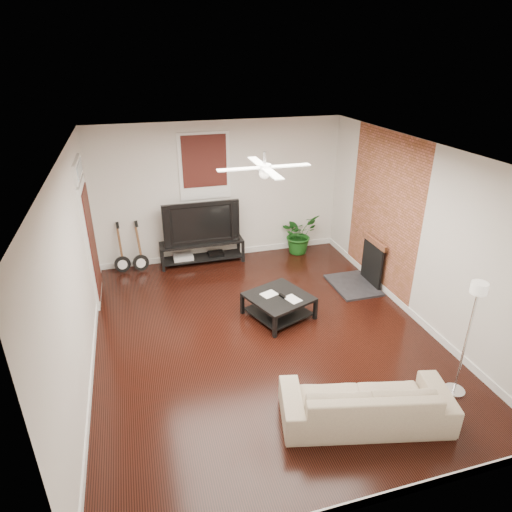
# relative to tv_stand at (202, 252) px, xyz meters

# --- Properties ---
(room) EXTENTS (5.01, 6.01, 2.81)m
(room) POSITION_rel_tv_stand_xyz_m (0.47, -2.78, 1.16)
(room) COLOR black
(room) RESTS_ON ground
(brick_accent) EXTENTS (0.02, 2.20, 2.80)m
(brick_accent) POSITION_rel_tv_stand_xyz_m (2.95, -1.78, 1.16)
(brick_accent) COLOR brown
(brick_accent) RESTS_ON floor
(fireplace) EXTENTS (0.80, 1.10, 0.92)m
(fireplace) POSITION_rel_tv_stand_xyz_m (2.67, -1.78, 0.22)
(fireplace) COLOR black
(fireplace) RESTS_ON floor
(window_back) EXTENTS (1.00, 0.06, 1.30)m
(window_back) POSITION_rel_tv_stand_xyz_m (0.17, 0.19, 1.71)
(window_back) COLOR #3E1111
(window_back) RESTS_ON wall_back
(door_left) EXTENTS (0.08, 1.00, 2.50)m
(door_left) POSITION_rel_tv_stand_xyz_m (-1.99, -0.88, 1.01)
(door_left) COLOR white
(door_left) RESTS_ON wall_left
(tv_stand) EXTENTS (1.68, 0.45, 0.47)m
(tv_stand) POSITION_rel_tv_stand_xyz_m (0.00, 0.00, 0.00)
(tv_stand) COLOR black
(tv_stand) RESTS_ON floor
(tv) EXTENTS (1.51, 0.20, 0.87)m
(tv) POSITION_rel_tv_stand_xyz_m (0.00, 0.02, 0.67)
(tv) COLOR black
(tv) RESTS_ON tv_stand
(coffee_table) EXTENTS (1.17, 1.17, 0.38)m
(coffee_table) POSITION_rel_tv_stand_xyz_m (0.85, -2.36, -0.05)
(coffee_table) COLOR black
(coffee_table) RESTS_ON floor
(sofa) EXTENTS (2.08, 1.18, 0.57)m
(sofa) POSITION_rel_tv_stand_xyz_m (1.11, -4.77, 0.05)
(sofa) COLOR tan
(sofa) RESTS_ON floor
(floor_lamp) EXTENTS (0.32, 0.32, 1.60)m
(floor_lamp) POSITION_rel_tv_stand_xyz_m (2.46, -4.67, 0.56)
(floor_lamp) COLOR silver
(floor_lamp) RESTS_ON floor
(potted_plant) EXTENTS (0.97, 0.93, 0.85)m
(potted_plant) POSITION_rel_tv_stand_xyz_m (2.09, -0.06, 0.19)
(potted_plant) COLOR #185217
(potted_plant) RESTS_ON floor
(guitar_left) EXTENTS (0.34, 0.27, 1.01)m
(guitar_left) POSITION_rel_tv_stand_xyz_m (-1.58, -0.03, 0.27)
(guitar_left) COLOR black
(guitar_left) RESTS_ON floor
(guitar_right) EXTENTS (0.36, 0.29, 1.01)m
(guitar_right) POSITION_rel_tv_stand_xyz_m (-1.23, -0.06, 0.27)
(guitar_right) COLOR black
(guitar_right) RESTS_ON floor
(ceiling_fan) EXTENTS (1.24, 1.24, 0.32)m
(ceiling_fan) POSITION_rel_tv_stand_xyz_m (0.47, -2.78, 2.36)
(ceiling_fan) COLOR white
(ceiling_fan) RESTS_ON ceiling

